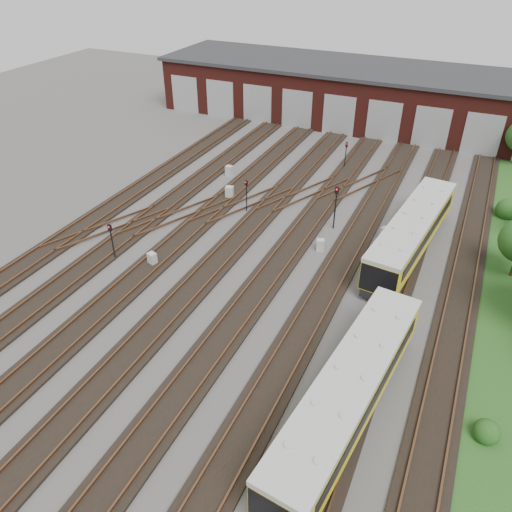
% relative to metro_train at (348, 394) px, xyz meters
% --- Properties ---
extents(ground, '(120.00, 120.00, 0.00)m').
position_rel_metro_train_xyz_m(ground, '(-10.00, 3.72, -1.78)').
color(ground, '#474542').
rests_on(ground, ground).
extents(track_network, '(30.40, 70.00, 0.33)m').
position_rel_metro_train_xyz_m(track_network, '(-10.17, 4.30, -1.67)').
color(track_network, black).
rests_on(track_network, ground).
extents(maintenance_shed, '(51.00, 12.50, 6.35)m').
position_rel_metro_train_xyz_m(maintenance_shed, '(-10.01, 43.69, 1.42)').
color(maintenance_shed, '#4A1712').
rests_on(maintenance_shed, ground).
extents(metro_train, '(4.05, 45.89, 2.83)m').
position_rel_metro_train_xyz_m(metro_train, '(0.00, 0.00, 0.00)').
color(metro_train, black).
rests_on(metro_train, ground).
extents(signal_mast_0, '(0.26, 0.25, 2.83)m').
position_rel_metro_train_xyz_m(signal_mast_0, '(-18.86, 6.59, 0.05)').
color(signal_mast_0, black).
rests_on(signal_mast_0, ground).
extents(signal_mast_1, '(0.25, 0.24, 2.78)m').
position_rel_metro_train_xyz_m(signal_mast_1, '(-13.46, 17.01, -0.00)').
color(signal_mast_1, black).
rests_on(signal_mast_1, ground).
extents(signal_mast_2, '(0.26, 0.25, 2.61)m').
position_rel_metro_train_xyz_m(signal_mast_2, '(-8.59, 29.06, -0.09)').
color(signal_mast_2, black).
rests_on(signal_mast_2, ground).
extents(signal_mast_3, '(0.30, 0.28, 3.57)m').
position_rel_metro_train_xyz_m(signal_mast_3, '(-6.03, 17.33, 0.51)').
color(signal_mast_3, black).
rests_on(signal_mast_3, ground).
extents(relay_cabinet_0, '(0.69, 0.63, 0.95)m').
position_rel_metro_train_xyz_m(relay_cabinet_0, '(-16.01, 7.11, -1.30)').
color(relay_cabinet_0, '#B7BABD').
rests_on(relay_cabinet_0, ground).
extents(relay_cabinet_1, '(0.69, 0.61, 1.04)m').
position_rel_metro_train_xyz_m(relay_cabinet_1, '(-17.96, 22.57, -1.26)').
color(relay_cabinet_1, '#B7BABD').
rests_on(relay_cabinet_1, ground).
extents(relay_cabinet_2, '(0.76, 0.68, 1.10)m').
position_rel_metro_train_xyz_m(relay_cabinet_2, '(-15.83, 18.50, -1.23)').
color(relay_cabinet_2, '#B7BABD').
rests_on(relay_cabinet_2, ground).
extents(relay_cabinet_3, '(0.67, 0.61, 0.91)m').
position_rel_metro_train_xyz_m(relay_cabinet_3, '(-5.95, 13.83, -1.32)').
color(relay_cabinet_3, '#B7BABD').
rests_on(relay_cabinet_3, ground).
extents(relay_cabinet_4, '(0.79, 0.73, 1.07)m').
position_rel_metro_train_xyz_m(relay_cabinet_4, '(-1.97, 17.22, -1.25)').
color(relay_cabinet_4, '#B7BABD').
rests_on(relay_cabinet_4, ground).
extents(bush_0, '(1.23, 1.23, 1.23)m').
position_rel_metro_train_xyz_m(bush_0, '(6.21, 1.74, -1.17)').
color(bush_0, '#1C4012').
rests_on(bush_0, ground).
extents(bush_1, '(1.82, 1.82, 1.82)m').
position_rel_metro_train_xyz_m(bush_1, '(6.21, 25.06, -0.87)').
color(bush_1, '#1C4012').
rests_on(bush_1, ground).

